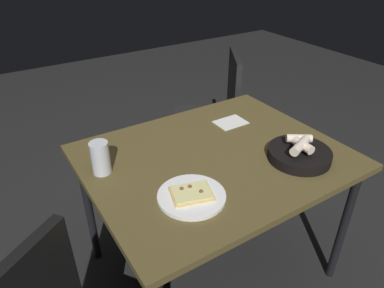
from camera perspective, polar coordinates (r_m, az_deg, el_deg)
ground at (r=2.08m, az=3.02°, el=-18.96°), size 8.00×8.00×0.00m
dining_table at (r=1.63m, az=3.67°, el=-3.58°), size 1.14×0.91×0.73m
pizza_plate at (r=1.34m, az=-0.07°, el=-8.33°), size 0.26×0.26×0.04m
bread_basket at (r=1.61m, az=17.05°, el=-1.41°), size 0.28×0.28×0.11m
beer_glass at (r=1.49m, az=-14.58°, el=-2.48°), size 0.08×0.08×0.14m
napkin at (r=1.87m, az=6.27°, el=3.51°), size 0.16×0.12×0.00m
chair_far at (r=2.54m, az=4.01°, el=5.68°), size 0.61×0.61×0.91m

